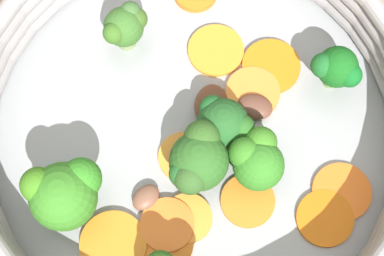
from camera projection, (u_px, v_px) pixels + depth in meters
ground_plane at (192, 140)px, 0.50m from camera, size 4.00×4.00×0.00m
skillet at (192, 137)px, 0.49m from camera, size 0.31×0.31×0.01m
skillet_rim_wall at (192, 122)px, 0.46m from camera, size 0.33×0.33×0.06m
carrot_slice_0 at (184, 157)px, 0.48m from camera, size 0.05×0.05×0.00m
carrot_slice_1 at (342, 192)px, 0.47m from camera, size 0.05×0.05×0.00m
carrot_slice_2 at (167, 225)px, 0.46m from camera, size 0.04×0.04×0.01m
carrot_slice_3 at (162, 244)px, 0.46m from camera, size 0.06×0.06×0.00m
carrot_slice_5 at (216, 50)px, 0.51m from camera, size 0.06×0.06×0.00m
carrot_slice_6 at (271, 66)px, 0.50m from camera, size 0.05×0.05×0.00m
carrot_slice_7 at (248, 201)px, 0.47m from camera, size 0.05×0.05×0.00m
carrot_slice_8 at (125, 250)px, 0.45m from camera, size 0.04×0.04×0.00m
carrot_slice_9 at (109, 242)px, 0.46m from camera, size 0.05×0.05×0.01m
carrot_slice_10 at (253, 93)px, 0.49m from camera, size 0.04×0.04×0.01m
carrot_slice_11 at (328, 213)px, 0.46m from camera, size 0.04×0.04×0.00m
carrot_slice_12 at (187, 218)px, 0.46m from camera, size 0.04×0.04×0.00m
broccoli_floret_0 at (197, 161)px, 0.45m from camera, size 0.05×0.04×0.05m
broccoli_floret_1 at (64, 192)px, 0.43m from camera, size 0.05×0.05×0.06m
broccoli_floret_2 at (337, 68)px, 0.47m from camera, size 0.03×0.04×0.04m
broccoli_floret_4 at (258, 158)px, 0.45m from camera, size 0.04×0.04×0.04m
broccoli_floret_5 at (224, 123)px, 0.46m from camera, size 0.04×0.04×0.04m
broccoli_floret_6 at (125, 26)px, 0.48m from camera, size 0.04×0.03×0.04m
mushroom_piece_0 at (255, 107)px, 0.49m from camera, size 0.03×0.03×0.01m
mushroom_piece_1 at (145, 197)px, 0.46m from camera, size 0.02×0.02×0.01m
mushroom_piece_2 at (207, 102)px, 0.49m from camera, size 0.04×0.04×0.01m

